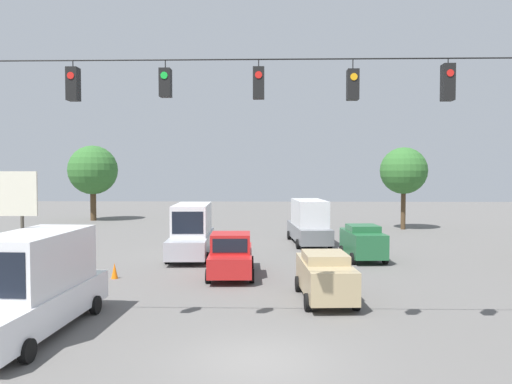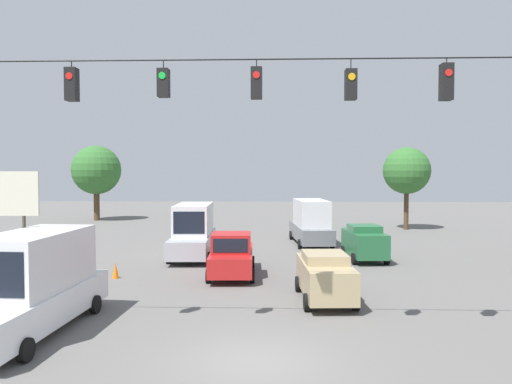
{
  "view_description": "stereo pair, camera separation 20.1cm",
  "coord_description": "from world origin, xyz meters",
  "px_view_note": "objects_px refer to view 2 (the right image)",
  "views": [
    {
      "loc": [
        -0.3,
        12.98,
        5.02
      ],
      "look_at": [
        0.24,
        -7.46,
        4.18
      ],
      "focal_mm": 35.0,
      "sensor_mm": 36.0,
      "label": 1
    },
    {
      "loc": [
        -0.5,
        12.98,
        5.02
      ],
      "look_at": [
        0.24,
        -7.46,
        4.18
      ],
      "focal_mm": 35.0,
      "sensor_mm": 36.0,
      "label": 2
    }
  ],
  "objects_px": {
    "sedan_green_oncoming_far": "(364,242)",
    "traffic_cone_third": "(116,271)",
    "tree_horizon_right": "(407,171)",
    "box_truck_grey_oncoming_deep": "(311,222)",
    "box_truck_silver_withflow_far": "(193,231)",
    "work_zone_sign": "(26,262)",
    "box_truck_white_parked_shoulder": "(33,283)",
    "tree_horizon_left": "(96,170)",
    "overhead_signal_span": "(258,145)",
    "traffic_cone_nearest": "(81,292)",
    "sedan_tan_crossing_near": "(325,276)",
    "pickup_truck_red_withflow_mid": "(232,256)",
    "traffic_cone_second": "(98,281)"
  },
  "relations": [
    {
      "from": "box_truck_white_parked_shoulder",
      "to": "work_zone_sign",
      "type": "xyz_separation_m",
      "value": [
        0.8,
        -1.12,
        0.46
      ]
    },
    {
      "from": "box_truck_white_parked_shoulder",
      "to": "tree_horizon_left",
      "type": "height_order",
      "value": "tree_horizon_left"
    },
    {
      "from": "traffic_cone_third",
      "to": "tree_horizon_right",
      "type": "bearing_deg",
      "value": -132.75
    },
    {
      "from": "work_zone_sign",
      "to": "pickup_truck_red_withflow_mid",
      "type": "bearing_deg",
      "value": -130.26
    },
    {
      "from": "traffic_cone_third",
      "to": "sedan_tan_crossing_near",
      "type": "bearing_deg",
      "value": 158.59
    },
    {
      "from": "box_truck_silver_withflow_far",
      "to": "traffic_cone_second",
      "type": "relative_size",
      "value": 10.05
    },
    {
      "from": "overhead_signal_span",
      "to": "sedan_green_oncoming_far",
      "type": "xyz_separation_m",
      "value": [
        -5.56,
        -13.93,
        -4.73
      ]
    },
    {
      "from": "tree_horizon_right",
      "to": "box_truck_grey_oncoming_deep",
      "type": "bearing_deg",
      "value": 45.54
    },
    {
      "from": "pickup_truck_red_withflow_mid",
      "to": "traffic_cone_second",
      "type": "height_order",
      "value": "pickup_truck_red_withflow_mid"
    },
    {
      "from": "box_truck_grey_oncoming_deep",
      "to": "box_truck_white_parked_shoulder",
      "type": "xyz_separation_m",
      "value": [
        10.07,
        19.15,
        0.02
      ]
    },
    {
      "from": "pickup_truck_red_withflow_mid",
      "to": "traffic_cone_nearest",
      "type": "height_order",
      "value": "pickup_truck_red_withflow_mid"
    },
    {
      "from": "tree_horizon_left",
      "to": "tree_horizon_right",
      "type": "height_order",
      "value": "tree_horizon_left"
    },
    {
      "from": "box_truck_grey_oncoming_deep",
      "to": "traffic_cone_nearest",
      "type": "distance_m",
      "value": 18.51
    },
    {
      "from": "pickup_truck_red_withflow_mid",
      "to": "tree_horizon_left",
      "type": "height_order",
      "value": "tree_horizon_left"
    },
    {
      "from": "sedan_green_oncoming_far",
      "to": "box_truck_grey_oncoming_deep",
      "type": "bearing_deg",
      "value": -67.35
    },
    {
      "from": "box_truck_white_parked_shoulder",
      "to": "work_zone_sign",
      "type": "relative_size",
      "value": 2.48
    },
    {
      "from": "traffic_cone_second",
      "to": "traffic_cone_third",
      "type": "xyz_separation_m",
      "value": [
        -0.04,
        -2.22,
        0.0
      ]
    },
    {
      "from": "box_truck_white_parked_shoulder",
      "to": "traffic_cone_nearest",
      "type": "distance_m",
      "value": 3.81
    },
    {
      "from": "box_truck_silver_withflow_far",
      "to": "box_truck_white_parked_shoulder",
      "type": "bearing_deg",
      "value": 79.05
    },
    {
      "from": "box_truck_white_parked_shoulder",
      "to": "pickup_truck_red_withflow_mid",
      "type": "height_order",
      "value": "box_truck_white_parked_shoulder"
    },
    {
      "from": "sedan_green_oncoming_far",
      "to": "traffic_cone_third",
      "type": "xyz_separation_m",
      "value": [
        12.55,
        5.22,
        -0.67
      ]
    },
    {
      "from": "traffic_cone_third",
      "to": "traffic_cone_nearest",
      "type": "bearing_deg",
      "value": 89.68
    },
    {
      "from": "traffic_cone_third",
      "to": "tree_horizon_right",
      "type": "distance_m",
      "value": 28.19
    },
    {
      "from": "sedan_green_oncoming_far",
      "to": "tree_horizon_right",
      "type": "height_order",
      "value": "tree_horizon_right"
    },
    {
      "from": "traffic_cone_nearest",
      "to": "sedan_tan_crossing_near",
      "type": "bearing_deg",
      "value": -177.14
    },
    {
      "from": "traffic_cone_third",
      "to": "work_zone_sign",
      "type": "height_order",
      "value": "work_zone_sign"
    },
    {
      "from": "box_truck_silver_withflow_far",
      "to": "work_zone_sign",
      "type": "bearing_deg",
      "value": 74.79
    },
    {
      "from": "pickup_truck_red_withflow_mid",
      "to": "box_truck_grey_oncoming_deep",
      "type": "bearing_deg",
      "value": -113.34
    },
    {
      "from": "box_truck_white_parked_shoulder",
      "to": "work_zone_sign",
      "type": "distance_m",
      "value": 1.45
    },
    {
      "from": "box_truck_grey_oncoming_deep",
      "to": "box_truck_silver_withflow_far",
      "type": "xyz_separation_m",
      "value": [
        7.33,
        5.0,
        0.0
      ]
    },
    {
      "from": "box_truck_white_parked_shoulder",
      "to": "traffic_cone_third",
      "type": "distance_m",
      "value": 7.88
    },
    {
      "from": "overhead_signal_span",
      "to": "tree_horizon_left",
      "type": "distance_m",
      "value": 40.27
    },
    {
      "from": "traffic_cone_third",
      "to": "tree_horizon_right",
      "type": "xyz_separation_m",
      "value": [
        -18.87,
        -20.41,
        4.7
      ]
    },
    {
      "from": "sedan_tan_crossing_near",
      "to": "traffic_cone_third",
      "type": "bearing_deg",
      "value": -21.41
    },
    {
      "from": "work_zone_sign",
      "to": "tree_horizon_right",
      "type": "height_order",
      "value": "tree_horizon_right"
    },
    {
      "from": "pickup_truck_red_withflow_mid",
      "to": "overhead_signal_span",
      "type": "bearing_deg",
      "value": 99.43
    },
    {
      "from": "sedan_tan_crossing_near",
      "to": "pickup_truck_red_withflow_mid",
      "type": "bearing_deg",
      "value": -48.06
    },
    {
      "from": "tree_horizon_right",
      "to": "box_truck_silver_withflow_far",
      "type": "bearing_deg",
      "value": 40.92
    },
    {
      "from": "box_truck_white_parked_shoulder",
      "to": "box_truck_grey_oncoming_deep",
      "type": "bearing_deg",
      "value": -117.73
    },
    {
      "from": "box_truck_grey_oncoming_deep",
      "to": "box_truck_silver_withflow_far",
      "type": "height_order",
      "value": "box_truck_silver_withflow_far"
    },
    {
      "from": "box_truck_white_parked_shoulder",
      "to": "tree_horizon_left",
      "type": "bearing_deg",
      "value": -73.14
    },
    {
      "from": "pickup_truck_red_withflow_mid",
      "to": "box_truck_white_parked_shoulder",
      "type": "bearing_deg",
      "value": 57.29
    },
    {
      "from": "sedan_tan_crossing_near",
      "to": "overhead_signal_span",
      "type": "bearing_deg",
      "value": 64.13
    },
    {
      "from": "sedan_tan_crossing_near",
      "to": "tree_horizon_right",
      "type": "xyz_separation_m",
      "value": [
        -9.45,
        -24.11,
        4.09
      ]
    },
    {
      "from": "box_truck_white_parked_shoulder",
      "to": "sedan_green_oncoming_far",
      "type": "relative_size",
      "value": 1.7
    },
    {
      "from": "box_truck_silver_withflow_far",
      "to": "work_zone_sign",
      "type": "xyz_separation_m",
      "value": [
        3.54,
        13.03,
        0.48
      ]
    },
    {
      "from": "pickup_truck_red_withflow_mid",
      "to": "box_truck_silver_withflow_far",
      "type": "relative_size",
      "value": 0.73
    },
    {
      "from": "box_truck_white_parked_shoulder",
      "to": "box_truck_silver_withflow_far",
      "type": "height_order",
      "value": "box_truck_white_parked_shoulder"
    },
    {
      "from": "box_truck_silver_withflow_far",
      "to": "tree_horizon_right",
      "type": "height_order",
      "value": "tree_horizon_right"
    },
    {
      "from": "box_truck_grey_oncoming_deep",
      "to": "work_zone_sign",
      "type": "distance_m",
      "value": 21.06
    }
  ]
}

